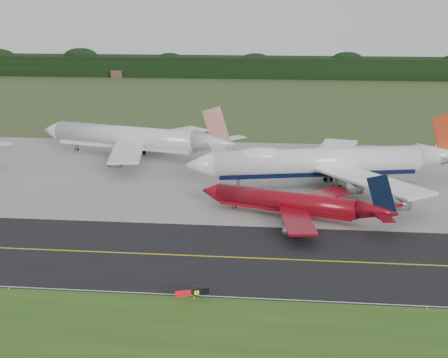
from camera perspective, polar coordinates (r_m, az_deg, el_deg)
ground at (r=115.28m, az=-1.88°, el=-6.28°), size 600.00×600.00×0.00m
grass_verge at (r=84.30m, az=-5.17°, el=-15.20°), size 400.00×30.00×0.01m
taxiway at (r=111.61m, az=-2.15°, el=-7.05°), size 400.00×32.00×0.02m
apron at (r=163.34m, az=0.51°, el=0.43°), size 400.00×78.00×0.01m
taxiway_centreline at (r=111.60m, az=-2.16°, el=-7.04°), size 400.00×0.40×0.00m
taxiway_edge_line at (r=97.67m, az=-3.43°, el=-10.54°), size 400.00×0.25×0.00m
horizon_treeline at (r=381.74m, az=3.69°, el=10.08°), size 700.00×25.00×12.00m
jet_ba_747 at (r=153.71m, az=9.42°, el=1.56°), size 70.26×57.22×17.82m
jet_red_737 at (r=130.63m, az=6.61°, el=-2.21°), size 41.44×32.93×11.44m
jet_star_tail at (r=182.78m, az=-8.13°, el=3.69°), size 61.32×50.22×16.38m
taxiway_sign at (r=95.57m, az=-2.94°, el=-10.36°), size 4.98×1.90×1.73m
edge_marker_left at (r=104.70m, az=-19.11°, el=-9.43°), size 0.16×0.16×0.50m
edge_marker_center at (r=96.51m, az=-2.78°, el=-10.73°), size 0.16×0.16×0.50m
edge_marker_right at (r=97.90m, az=18.07°, el=-11.15°), size 0.16×0.16×0.50m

